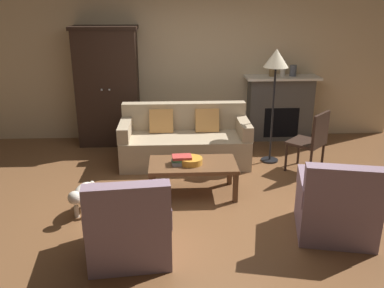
{
  "coord_description": "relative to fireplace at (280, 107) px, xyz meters",
  "views": [
    {
      "loc": [
        -0.35,
        -4.66,
        2.39
      ],
      "look_at": [
        -0.08,
        0.51,
        0.55
      ],
      "focal_mm": 38.74,
      "sensor_mm": 36.0,
      "label": 1
    }
  ],
  "objects": [
    {
      "name": "armchair_near_right",
      "position": [
        -0.19,
        -3.19,
        -0.25
      ],
      "size": [
        0.91,
        0.92,
        0.88
      ],
      "color": "gray",
      "rests_on": "ground"
    },
    {
      "name": "mantel_vase_slate",
      "position": [
        0.18,
        -0.02,
        0.65
      ],
      "size": [
        0.11,
        0.11,
        0.19
      ],
      "primitive_type": "cylinder",
      "color": "#565B66",
      "rests_on": "fireplace"
    },
    {
      "name": "mantel_vase_bronze",
      "position": [
        -0.18,
        -0.02,
        0.69
      ],
      "size": [
        0.1,
        0.1,
        0.28
      ],
      "primitive_type": "cylinder",
      "color": "olive",
      "rests_on": "fireplace"
    },
    {
      "name": "floor_lamp",
      "position": [
        -0.39,
        -1.08,
        0.91
      ],
      "size": [
        0.36,
        0.36,
        1.7
      ],
      "color": "black",
      "rests_on": "ground"
    },
    {
      "name": "dog",
      "position": [
        -2.93,
        -2.61,
        -0.32
      ],
      "size": [
        0.29,
        0.56,
        0.39
      ],
      "color": "beige",
      "rests_on": "ground"
    },
    {
      "name": "fireplace",
      "position": [
        0.0,
        0.0,
        0.0
      ],
      "size": [
        1.26,
        0.48,
        1.12
      ],
      "color": "#4C4947",
      "rests_on": "ground"
    },
    {
      "name": "armchair_near_left",
      "position": [
        -2.32,
        -3.47,
        -0.25
      ],
      "size": [
        0.84,
        0.84,
        0.88
      ],
      "color": "gray",
      "rests_on": "ground"
    },
    {
      "name": "fruit_bowl",
      "position": [
        -1.66,
        -2.16,
        -0.11
      ],
      "size": [
        0.29,
        0.29,
        0.08
      ],
      "primitive_type": "cylinder",
      "color": "orange",
      "rests_on": "coffee_table"
    },
    {
      "name": "ground_plane",
      "position": [
        -1.55,
        -2.3,
        -0.57
      ],
      "size": [
        9.6,
        9.6,
        0.0
      ],
      "primitive_type": "plane",
      "color": "brown"
    },
    {
      "name": "back_wall",
      "position": [
        -1.55,
        0.25,
        0.83
      ],
      "size": [
        7.2,
        0.1,
        2.8
      ],
      "primitive_type": "cube",
      "color": "beige",
      "rests_on": "ground"
    },
    {
      "name": "mantel_vase_cream",
      "position": [
        -0.0,
        -0.02,
        0.68
      ],
      "size": [
        0.09,
        0.09,
        0.27
      ],
      "primitive_type": "cylinder",
      "color": "beige",
      "rests_on": "fireplace"
    },
    {
      "name": "book_stack",
      "position": [
        -1.78,
        -2.16,
        -0.09
      ],
      "size": [
        0.26,
        0.2,
        0.11
      ],
      "color": "gray",
      "rests_on": "coffee_table"
    },
    {
      "name": "side_chair_wooden",
      "position": [
        0.08,
        -1.54,
        -0.06
      ],
      "size": [
        0.62,
        0.62,
        0.9
      ],
      "color": "black",
      "rests_on": "ground"
    },
    {
      "name": "coffee_table",
      "position": [
        -1.64,
        -2.14,
        -0.2
      ],
      "size": [
        1.1,
        0.6,
        0.42
      ],
      "color": "brown",
      "rests_on": "ground"
    },
    {
      "name": "couch",
      "position": [
        -1.7,
        -1.03,
        -0.25
      ],
      "size": [
        1.92,
        0.85,
        0.86
      ],
      "color": "tan",
      "rests_on": "ground"
    },
    {
      "name": "armoire",
      "position": [
        -2.95,
        -0.08,
        0.42
      ],
      "size": [
        1.06,
        0.57,
        1.96
      ],
      "color": "black",
      "rests_on": "ground"
    }
  ]
}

